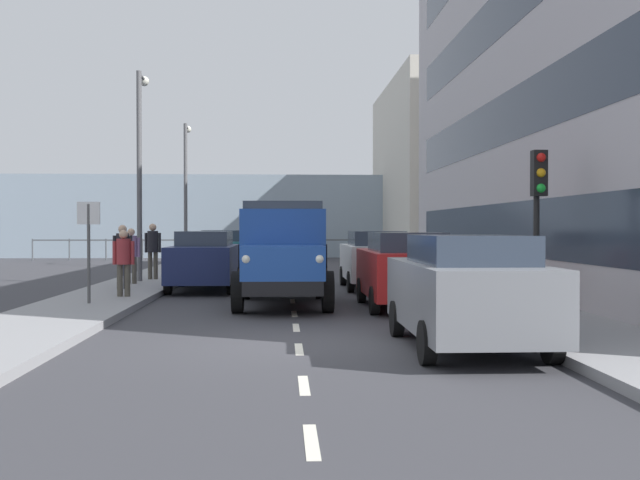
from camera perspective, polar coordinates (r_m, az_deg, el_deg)
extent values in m
plane|color=#38383D|center=(22.39, -2.18, -3.74)|extent=(80.00, 80.00, 0.00)
cube|color=gray|center=(22.91, 9.51, -3.46)|extent=(2.33, 41.60, 0.15)
cube|color=gray|center=(22.81, -13.93, -3.49)|extent=(2.33, 41.60, 0.15)
cube|color=silver|center=(6.74, -0.65, -14.84)|extent=(0.12, 1.10, 0.01)
cube|color=silver|center=(8.99, -1.22, -10.81)|extent=(0.12, 1.10, 0.01)
cube|color=silver|center=(11.55, -1.58, -8.17)|extent=(0.12, 1.10, 0.01)
cube|color=silver|center=(13.98, -1.80, -6.57)|extent=(0.12, 1.10, 0.01)
cube|color=silver|center=(16.18, -1.94, -5.54)|extent=(0.12, 1.10, 0.01)
cube|color=silver|center=(18.93, -2.07, -4.59)|extent=(0.12, 1.10, 0.01)
cube|color=silver|center=(21.51, -2.16, -3.92)|extent=(0.12, 1.10, 0.01)
cube|color=silver|center=(24.48, -2.24, -3.33)|extent=(0.12, 1.10, 0.01)
cube|color=silver|center=(26.77, -2.29, -2.96)|extent=(0.12, 1.10, 0.01)
cube|color=silver|center=(29.32, -2.33, -2.62)|extent=(0.12, 1.10, 0.01)
cube|color=silver|center=(31.54, -2.37, -2.37)|extent=(0.12, 1.10, 0.01)
cube|color=silver|center=(34.08, -2.40, -2.12)|extent=(0.12, 1.10, 0.01)
cube|color=silver|center=(36.67, -2.43, -1.90)|extent=(0.12, 1.10, 0.01)
cube|color=silver|center=(38.90, -2.45, -1.73)|extent=(0.12, 1.10, 0.01)
cube|color=#B7B2B7|center=(23.57, 20.65, 12.09)|extent=(6.28, 24.62, 12.82)
cube|color=#2D3847|center=(22.07, 13.16, 0.84)|extent=(0.08, 20.93, 1.40)
cube|color=#2D3847|center=(22.27, 13.19, 8.59)|extent=(0.08, 20.93, 1.40)
cube|color=#2D3847|center=(22.86, 13.22, 16.06)|extent=(0.08, 20.93, 1.40)
cube|color=beige|center=(44.41, 9.16, 5.06)|extent=(6.28, 14.88, 10.04)
cube|color=#8C9EAD|center=(46.12, -2.51, 1.79)|extent=(80.00, 0.80, 5.00)
cylinder|color=#4C5156|center=(44.85, 15.70, -0.65)|extent=(0.08, 0.08, 1.20)
cylinder|color=#4C5156|center=(44.26, 13.25, -0.66)|extent=(0.08, 0.08, 1.20)
cylinder|color=#4C5156|center=(43.75, 10.73, -0.67)|extent=(0.08, 0.08, 1.20)
cylinder|color=#4C5156|center=(43.32, 8.16, -0.68)|extent=(0.08, 0.08, 1.20)
cylinder|color=#4C5156|center=(42.99, 5.54, -0.69)|extent=(0.08, 0.08, 1.20)
cylinder|color=#4C5156|center=(42.74, 2.89, -0.69)|extent=(0.08, 0.08, 1.20)
cylinder|color=#4C5156|center=(42.59, 0.21, -0.70)|extent=(0.08, 0.08, 1.20)
cylinder|color=#4C5156|center=(42.53, -2.48, -0.70)|extent=(0.08, 0.08, 1.20)
cylinder|color=#4C5156|center=(42.57, -5.18, -0.70)|extent=(0.08, 0.08, 1.20)
cylinder|color=#4C5156|center=(42.70, -7.86, -0.70)|extent=(0.08, 0.08, 1.20)
cylinder|color=#4C5156|center=(42.92, -10.52, -0.70)|extent=(0.08, 0.08, 1.20)
cylinder|color=#4C5156|center=(43.23, -13.15, -0.70)|extent=(0.08, 0.08, 1.20)
cylinder|color=#4C5156|center=(43.64, -15.73, -0.69)|extent=(0.08, 0.08, 1.20)
cylinder|color=#4C5156|center=(44.13, -18.27, -0.69)|extent=(0.08, 0.08, 1.20)
cylinder|color=#4C5156|center=(44.70, -20.74, -0.68)|extent=(0.08, 0.08, 1.20)
cube|color=#4C5156|center=(42.52, -2.48, 0.00)|extent=(28.00, 0.08, 0.08)
cube|color=black|center=(18.00, -2.80, -2.98)|extent=(1.64, 5.60, 0.30)
cube|color=#1E479E|center=(16.13, -2.80, -1.66)|extent=(1.72, 1.90, 0.70)
cube|color=silver|center=(15.24, -2.80, -1.92)|extent=(1.16, 0.08, 0.56)
sphere|color=white|center=(15.25, -0.04, -1.43)|extent=(0.20, 0.20, 0.20)
sphere|color=white|center=(15.25, -5.57, -1.44)|extent=(0.20, 0.20, 0.20)
cube|color=#1E479E|center=(17.63, -2.81, 0.44)|extent=(1.93, 1.34, 1.15)
cube|color=#2D3847|center=(17.63, -2.81, 1.98)|extent=(1.78, 1.23, 0.56)
cube|color=#2D2319|center=(19.33, -2.80, -2.02)|extent=(2.10, 2.80, 0.16)
cube|color=black|center=(19.34, 0.18, -1.07)|extent=(0.08, 2.80, 0.56)
cube|color=black|center=(19.34, -5.79, -1.08)|extent=(0.08, 2.80, 0.56)
cylinder|color=black|center=(16.37, 0.59, -3.90)|extent=(0.24, 0.90, 0.90)
cylinder|color=black|center=(16.37, -6.19, -3.90)|extent=(0.24, 0.90, 0.90)
cylinder|color=black|center=(19.57, 0.03, -3.10)|extent=(0.24, 0.90, 0.90)
cylinder|color=black|center=(19.57, -5.64, -3.10)|extent=(0.24, 0.90, 0.90)
cube|color=slate|center=(11.71, 10.87, -4.13)|extent=(1.78, 4.32, 1.00)
cube|color=#2D3847|center=(11.48, 11.12, -0.69)|extent=(1.46, 2.37, 0.42)
cylinder|color=black|center=(12.91, 5.77, -5.88)|extent=(0.18, 0.60, 0.60)
cylinder|color=black|center=(13.27, 13.07, -5.71)|extent=(0.18, 0.60, 0.60)
cylinder|color=black|center=(10.30, 8.02, -7.64)|extent=(0.18, 0.60, 0.60)
cylinder|color=black|center=(10.74, 17.01, -7.31)|extent=(0.18, 0.60, 0.60)
cube|color=#B21E1E|center=(17.35, 6.36, -2.47)|extent=(1.79, 4.22, 1.00)
cube|color=#2D3847|center=(17.13, 6.47, -0.14)|extent=(1.46, 2.32, 0.42)
cylinder|color=black|center=(18.57, 3.12, -3.78)|extent=(0.18, 0.60, 0.60)
cylinder|color=black|center=(18.82, 8.28, -3.73)|extent=(0.18, 0.60, 0.60)
cylinder|color=black|center=(15.98, 4.10, -4.56)|extent=(0.18, 0.60, 0.60)
cylinder|color=black|center=(16.27, 10.05, -4.47)|extent=(0.18, 0.60, 0.60)
cube|color=white|center=(22.80, 4.15, -1.64)|extent=(1.80, 4.28, 1.00)
cube|color=#2D3847|center=(22.58, 4.22, 0.13)|extent=(1.48, 2.36, 0.42)
cylinder|color=black|center=(24.06, 1.74, -2.70)|extent=(0.18, 0.60, 0.60)
cylinder|color=black|center=(24.25, 5.78, -2.67)|extent=(0.18, 0.60, 0.60)
cylinder|color=black|center=(21.42, 2.31, -3.15)|extent=(0.18, 0.60, 0.60)
cylinder|color=black|center=(21.64, 6.83, -3.12)|extent=(0.18, 0.60, 0.60)
cube|color=navy|center=(22.35, -8.66, -1.70)|extent=(1.78, 4.48, 1.00)
cube|color=#2D3847|center=(22.53, -8.61, 0.12)|extent=(1.46, 2.46, 0.42)
cylinder|color=black|center=(20.93, -6.74, -3.25)|extent=(0.18, 0.60, 0.60)
cylinder|color=black|center=(21.11, -11.32, -3.23)|extent=(0.18, 0.60, 0.60)
cylinder|color=black|center=(23.70, -6.28, -2.76)|extent=(0.18, 0.60, 0.60)
cylinder|color=black|center=(23.86, -10.33, -2.74)|extent=(0.18, 0.60, 0.60)
cube|color=#1E6670|center=(29.26, -7.27, -1.07)|extent=(1.82, 3.97, 1.00)
cube|color=#2D3847|center=(29.44, -7.25, 0.32)|extent=(1.49, 2.19, 0.42)
cylinder|color=black|center=(28.00, -5.70, -2.19)|extent=(0.18, 0.60, 0.60)
cylinder|color=black|center=(28.14, -9.22, -2.18)|extent=(0.18, 0.60, 0.60)
cylinder|color=black|center=(30.46, -5.47, -1.93)|extent=(0.18, 0.60, 0.60)
cylinder|color=black|center=(30.59, -8.71, -1.93)|extent=(0.18, 0.60, 0.60)
cylinder|color=#4C473D|center=(19.12, -14.24, -2.95)|extent=(0.14, 0.14, 0.78)
cylinder|color=#4C473D|center=(19.16, -14.76, -2.94)|extent=(0.14, 0.14, 0.78)
cylinder|color=maroon|center=(19.10, -14.51, -0.84)|extent=(0.34, 0.34, 0.62)
cylinder|color=maroon|center=(19.06, -13.86, -0.94)|extent=(0.09, 0.09, 0.57)
cylinder|color=maroon|center=(19.15, -15.15, -0.93)|extent=(0.09, 0.09, 0.57)
sphere|color=tan|center=(19.09, -14.51, 0.41)|extent=(0.21, 0.21, 0.21)
cylinder|color=black|center=(21.55, -14.33, -2.43)|extent=(0.14, 0.14, 0.85)
cylinder|color=black|center=(21.58, -14.80, -2.42)|extent=(0.14, 0.14, 0.85)
cylinder|color=black|center=(21.54, -14.58, -0.41)|extent=(0.34, 0.34, 0.67)
cylinder|color=black|center=(21.49, -14.00, -0.50)|extent=(0.09, 0.09, 0.62)
cylinder|color=black|center=(21.58, -15.15, -0.49)|extent=(0.09, 0.09, 0.62)
sphere|color=tan|center=(21.53, -14.58, 0.79)|extent=(0.23, 0.23, 0.23)
cylinder|color=#4C473D|center=(23.39, -13.74, -2.22)|extent=(0.14, 0.14, 0.80)
cylinder|color=#4C473D|center=(23.42, -14.17, -2.21)|extent=(0.14, 0.14, 0.80)
cylinder|color=gray|center=(23.38, -13.96, -0.46)|extent=(0.34, 0.34, 0.63)
cylinder|color=gray|center=(23.34, -13.43, -0.54)|extent=(0.09, 0.09, 0.58)
cylinder|color=gray|center=(23.42, -14.49, -0.54)|extent=(0.09, 0.09, 0.58)
sphere|color=tan|center=(23.37, -13.97, 0.58)|extent=(0.22, 0.22, 0.22)
cylinder|color=#4C473D|center=(25.24, -12.21, -1.89)|extent=(0.14, 0.14, 0.87)
cylinder|color=#4C473D|center=(25.27, -12.61, -1.89)|extent=(0.14, 0.14, 0.87)
cylinder|color=black|center=(25.22, -12.42, -0.12)|extent=(0.34, 0.34, 0.69)
cylinder|color=black|center=(25.19, -11.93, -0.19)|extent=(0.09, 0.09, 0.64)
cylinder|color=black|center=(25.26, -12.91, -0.20)|extent=(0.09, 0.09, 0.64)
sphere|color=tan|center=(25.22, -12.42, 0.94)|extent=(0.24, 0.24, 0.24)
cylinder|color=black|center=(15.71, 15.90, 0.61)|extent=(0.12, 0.12, 3.20)
cube|color=black|center=(15.61, 16.09, 4.83)|extent=(0.28, 0.24, 0.90)
sphere|color=red|center=(15.52, 16.24, 5.96)|extent=(0.18, 0.18, 0.18)
sphere|color=orange|center=(15.50, 16.23, 4.86)|extent=(0.18, 0.18, 0.18)
sphere|color=green|center=(15.48, 16.23, 3.75)|extent=(0.18, 0.18, 0.18)
cylinder|color=#59595B|center=(24.50, -13.39, 4.68)|extent=(0.16, 0.16, 6.57)
cylinder|color=#59595B|center=(25.35, -13.22, 11.81)|extent=(0.10, 0.90, 0.10)
sphere|color=silver|center=(25.78, -13.04, 11.52)|extent=(0.32, 0.32, 0.32)
cylinder|color=#59595B|center=(34.82, -10.04, 3.41)|extent=(0.16, 0.16, 6.36)
cylinder|color=#59595B|center=(35.53, -9.96, 8.34)|extent=(0.10, 0.90, 0.10)
sphere|color=silver|center=(35.97, -9.87, 8.17)|extent=(0.32, 0.32, 0.32)
cylinder|color=#4C4C4C|center=(17.59, -16.94, -0.99)|extent=(0.07, 0.07, 2.20)
cube|color=silver|center=(17.59, -16.95, 1.94)|extent=(0.50, 0.04, 0.50)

